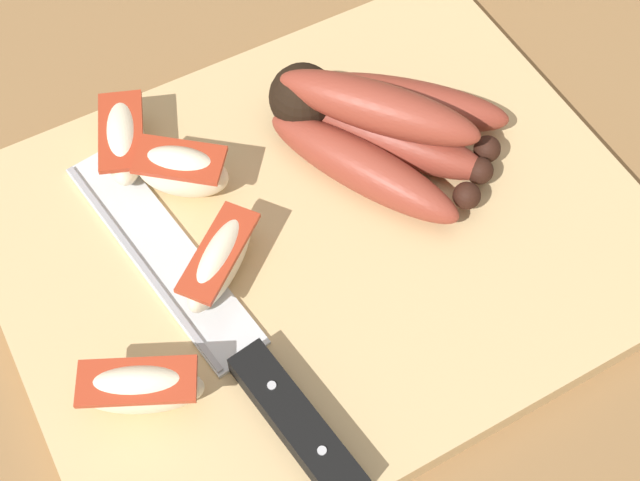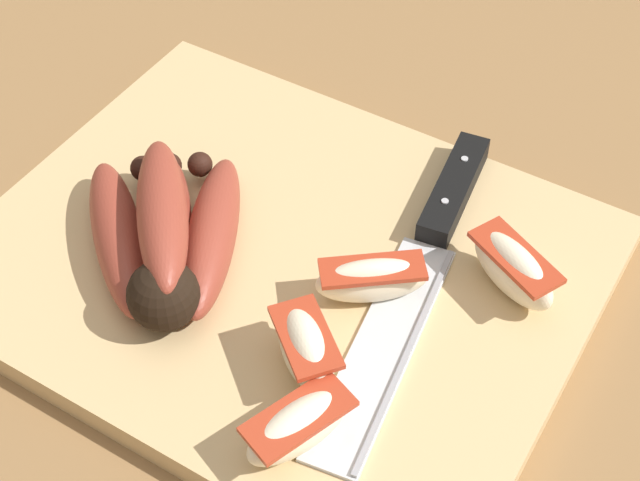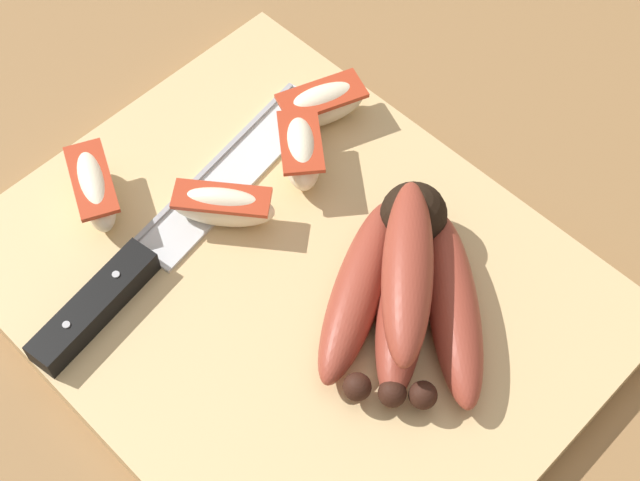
% 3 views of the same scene
% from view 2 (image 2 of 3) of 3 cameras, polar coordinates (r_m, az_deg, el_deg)
% --- Properties ---
extents(ground_plane, '(6.00, 6.00, 0.00)m').
position_cam_2_polar(ground_plane, '(0.64, -4.35, -2.68)').
color(ground_plane, olive).
extents(cutting_board, '(0.39, 0.32, 0.02)m').
position_cam_2_polar(cutting_board, '(0.64, -2.34, -1.51)').
color(cutting_board, tan).
rests_on(cutting_board, ground_plane).
extents(banana_bunch, '(0.16, 0.17, 0.06)m').
position_cam_2_polar(banana_bunch, '(0.62, -9.19, 0.31)').
color(banana_bunch, black).
rests_on(banana_bunch, cutting_board).
extents(chefs_knife, '(0.07, 0.28, 0.02)m').
position_cam_2_polar(chefs_knife, '(0.63, 6.69, 0.05)').
color(chefs_knife, silver).
rests_on(chefs_knife, cutting_board).
extents(apple_wedge_near, '(0.07, 0.06, 0.03)m').
position_cam_2_polar(apple_wedge_near, '(0.59, 3.12, -2.34)').
color(apple_wedge_near, '#F4E5C1').
rests_on(apple_wedge_near, cutting_board).
extents(apple_wedge_middle, '(0.07, 0.05, 0.04)m').
position_cam_2_polar(apple_wedge_middle, '(0.61, 11.47, -1.65)').
color(apple_wedge_middle, '#F4E5C1').
rests_on(apple_wedge_middle, cutting_board).
extents(apple_wedge_far, '(0.06, 0.06, 0.04)m').
position_cam_2_polar(apple_wedge_far, '(0.56, -0.85, -6.49)').
color(apple_wedge_far, '#F4E5C1').
rests_on(apple_wedge_far, cutting_board).
extents(apple_wedge_extra, '(0.05, 0.07, 0.03)m').
position_cam_2_polar(apple_wedge_extra, '(0.53, -1.27, -10.98)').
color(apple_wedge_extra, '#F4E5C1').
rests_on(apple_wedge_extra, cutting_board).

